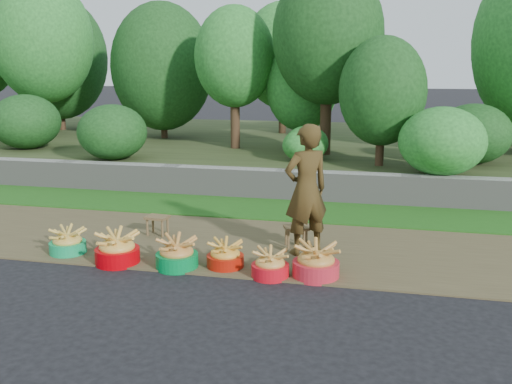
% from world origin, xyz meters
% --- Properties ---
extents(ground_plane, '(120.00, 120.00, 0.00)m').
position_xyz_m(ground_plane, '(0.00, 0.00, 0.00)').
color(ground_plane, black).
rests_on(ground_plane, ground).
extents(dirt_shoulder, '(80.00, 2.50, 0.02)m').
position_xyz_m(dirt_shoulder, '(0.00, 1.25, 0.01)').
color(dirt_shoulder, brown).
rests_on(dirt_shoulder, ground).
extents(grass_verge, '(80.00, 1.50, 0.04)m').
position_xyz_m(grass_verge, '(0.00, 3.25, 0.02)').
color(grass_verge, '#215B17').
rests_on(grass_verge, ground).
extents(retaining_wall, '(80.00, 0.35, 0.55)m').
position_xyz_m(retaining_wall, '(0.00, 4.10, 0.28)').
color(retaining_wall, gray).
rests_on(retaining_wall, ground).
extents(earth_bank, '(80.00, 10.00, 0.50)m').
position_xyz_m(earth_bank, '(0.00, 9.00, 0.25)').
color(earth_bank, '#364320').
rests_on(earth_bank, ground).
extents(vegetation, '(33.31, 8.65, 4.43)m').
position_xyz_m(vegetation, '(1.92, 8.04, 2.61)').
color(vegetation, '#402B1A').
rests_on(vegetation, earth_bank).
extents(basin_a, '(0.47, 0.47, 0.35)m').
position_xyz_m(basin_a, '(-2.22, 0.37, 0.16)').
color(basin_a, '#0F9C57').
rests_on(basin_a, ground).
extents(basin_b, '(0.55, 0.55, 0.41)m').
position_xyz_m(basin_b, '(-1.42, 0.18, 0.18)').
color(basin_b, '#BB0007').
rests_on(basin_b, ground).
extents(basin_c, '(0.52, 0.52, 0.38)m').
position_xyz_m(basin_c, '(-0.64, 0.19, 0.17)').
color(basin_c, '#007B34').
rests_on(basin_c, ground).
extents(basin_d, '(0.45, 0.45, 0.34)m').
position_xyz_m(basin_d, '(-0.07, 0.33, 0.15)').
color(basin_d, '#A41508').
rests_on(basin_d, ground).
extents(basin_e, '(0.44, 0.44, 0.33)m').
position_xyz_m(basin_e, '(0.53, 0.14, 0.15)').
color(basin_e, red).
rests_on(basin_e, ground).
extents(basin_f, '(0.55, 0.55, 0.41)m').
position_xyz_m(basin_f, '(1.05, 0.25, 0.18)').
color(basin_f, red).
rests_on(basin_f, ground).
extents(stool_left, '(0.34, 0.27, 0.28)m').
position_xyz_m(stool_left, '(-1.40, 1.40, 0.24)').
color(stool_left, brown).
rests_on(stool_left, dirt_shoulder).
extents(stool_right, '(0.38, 0.34, 0.28)m').
position_xyz_m(stool_right, '(0.65, 1.30, 0.24)').
color(stool_right, brown).
rests_on(stool_right, dirt_shoulder).
extents(vendor_woman, '(0.74, 0.70, 1.69)m').
position_xyz_m(vendor_woman, '(0.81, 1.05, 0.87)').
color(vendor_woman, black).
rests_on(vendor_woman, dirt_shoulder).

